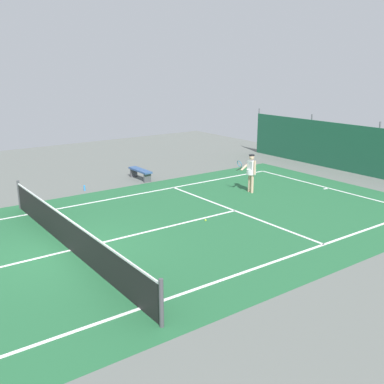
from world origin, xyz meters
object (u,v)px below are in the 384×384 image
(tennis_ball_near_player, at_px, (206,220))
(water_bottle, at_px, (84,188))
(courtside_bench, at_px, (140,172))
(tennis_net, at_px, (69,234))
(tennis_player, at_px, (251,170))

(tennis_ball_near_player, xyz_separation_m, water_bottle, (-6.26, -1.81, 0.09))
(courtside_bench, bearing_deg, tennis_ball_near_player, -9.97)
(tennis_net, height_order, tennis_player, tennis_player)
(tennis_net, height_order, tennis_ball_near_player, tennis_net)
(tennis_player, bearing_deg, courtside_bench, 35.85)
(tennis_net, relative_size, courtside_bench, 6.33)
(tennis_net, bearing_deg, courtside_bench, 136.57)
(tennis_net, distance_m, courtside_bench, 8.69)
(tennis_ball_near_player, distance_m, water_bottle, 6.51)
(water_bottle, bearing_deg, tennis_net, -26.65)
(water_bottle, bearing_deg, courtside_bench, 96.19)
(tennis_net, xyz_separation_m, water_bottle, (-5.99, 3.00, -0.39))
(tennis_ball_near_player, bearing_deg, tennis_player, 115.50)
(tennis_net, xyz_separation_m, tennis_ball_near_player, (0.27, 4.82, -0.48))
(tennis_ball_near_player, relative_size, water_bottle, 0.28)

